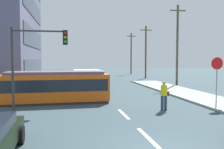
# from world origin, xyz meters

# --- Properties ---
(ground_plane) EXTENTS (120.00, 120.00, 0.00)m
(ground_plane) POSITION_xyz_m (0.00, 10.00, 0.00)
(ground_plane) COLOR #34474E
(lane_stripe_1) EXTENTS (0.16, 2.40, 0.01)m
(lane_stripe_1) POSITION_xyz_m (0.00, 2.00, 0.01)
(lane_stripe_1) COLOR silver
(lane_stripe_1) RESTS_ON ground
(lane_stripe_2) EXTENTS (0.16, 2.40, 0.01)m
(lane_stripe_2) POSITION_xyz_m (0.00, 6.00, 0.01)
(lane_stripe_2) COLOR silver
(lane_stripe_2) RESTS_ON ground
(lane_stripe_3) EXTENTS (0.16, 2.40, 0.01)m
(lane_stripe_3) POSITION_xyz_m (0.00, 16.45, 0.01)
(lane_stripe_3) COLOR silver
(lane_stripe_3) RESTS_ON ground
(lane_stripe_4) EXTENTS (0.16, 2.40, 0.01)m
(lane_stripe_4) POSITION_xyz_m (0.00, 22.45, 0.01)
(lane_stripe_4) COLOR silver
(lane_stripe_4) RESTS_ON ground
(streetcar_tram) EXTENTS (7.07, 2.76, 2.09)m
(streetcar_tram) POSITION_xyz_m (-3.69, 10.45, 1.08)
(streetcar_tram) COLOR #DF5B13
(streetcar_tram) RESTS_ON ground
(city_bus) EXTENTS (2.58, 5.51, 1.86)m
(city_bus) POSITION_xyz_m (-1.01, 16.76, 1.07)
(city_bus) COLOR #B0BFB3
(city_bus) RESTS_ON ground
(pedestrian_crossing) EXTENTS (0.51, 0.36, 1.67)m
(pedestrian_crossing) POSITION_xyz_m (2.46, 6.53, 0.94)
(pedestrian_crossing) COLOR #293950
(pedestrian_crossing) RESTS_ON ground
(stop_sign) EXTENTS (0.76, 0.07, 2.88)m
(stop_sign) POSITION_xyz_m (6.13, 7.19, 2.19)
(stop_sign) COLOR gray
(stop_sign) RESTS_ON sidewalk_curb_right
(traffic_light_mast) EXTENTS (3.15, 0.33, 4.70)m
(traffic_light_mast) POSITION_xyz_m (-4.65, 8.13, 3.34)
(traffic_light_mast) COLOR #333333
(traffic_light_mast) RESTS_ON ground
(utility_pole_mid) EXTENTS (1.80, 0.24, 8.85)m
(utility_pole_mid) POSITION_xyz_m (9.15, 19.39, 4.61)
(utility_pole_mid) COLOR brown
(utility_pole_mid) RESTS_ON ground
(utility_pole_far) EXTENTS (1.80, 0.24, 7.89)m
(utility_pole_far) POSITION_xyz_m (8.85, 29.75, 4.12)
(utility_pole_far) COLOR brown
(utility_pole_far) RESTS_ON ground
(utility_pole_distant) EXTENTS (1.80, 0.24, 7.98)m
(utility_pole_distant) POSITION_xyz_m (9.41, 40.69, 4.17)
(utility_pole_distant) COLOR brown
(utility_pole_distant) RESTS_ON ground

